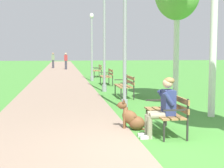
{
  "coord_description": "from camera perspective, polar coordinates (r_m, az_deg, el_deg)",
  "views": [
    {
      "loc": [
        -1.85,
        -5.65,
        1.78
      ],
      "look_at": [
        -0.52,
        3.29,
        0.9
      ],
      "focal_mm": 53.81,
      "sensor_mm": 36.0,
      "label": 1
    }
  ],
  "objects": [
    {
      "name": "paved_path",
      "position": [
        29.7,
        -8.75,
        2.1
      ],
      "size": [
        3.26,
        60.0,
        0.04
      ],
      "primitive_type": "cube",
      "color": "gray",
      "rests_on": "ground"
    },
    {
      "name": "park_bench_mid",
      "position": [
        13.0,
        2.32,
        -0.04
      ],
      "size": [
        0.55,
        1.5,
        0.85
      ],
      "color": "olive",
      "rests_on": "ground"
    },
    {
      "name": "person_seated_on_near_bench",
      "position": [
        7.02,
        8.71,
        -3.51
      ],
      "size": [
        0.74,
        0.49,
        1.25
      ],
      "color": "gray",
      "rests_on": "ground"
    },
    {
      "name": "park_bench_furthest",
      "position": [
        23.46,
        -2.47,
        2.46
      ],
      "size": [
        0.55,
        1.5,
        0.85
      ],
      "color": "olive",
      "rests_on": "ground"
    },
    {
      "name": "lamp_post_near",
      "position": [
        10.25,
        2.19,
        8.51
      ],
      "size": [
        0.24,
        0.24,
        4.47
      ],
      "color": "gray",
      "rests_on": "ground"
    },
    {
      "name": "dog_brown",
      "position": [
        7.67,
        3.46,
        -5.89
      ],
      "size": [
        0.81,
        0.42,
        0.71
      ],
      "color": "brown",
      "rests_on": "ground"
    },
    {
      "name": "lamp_post_mid",
      "position": [
        14.79,
        -1.32,
        7.86
      ],
      "size": [
        0.24,
        0.24,
        4.59
      ],
      "color": "gray",
      "rests_on": "ground"
    },
    {
      "name": "park_bench_far",
      "position": [
        17.89,
        -0.8,
        1.5
      ],
      "size": [
        0.55,
        1.5,
        0.85
      ],
      "color": "olive",
      "rests_on": "ground"
    },
    {
      "name": "pedestrian_distant",
      "position": [
        32.83,
        -7.85,
        3.87
      ],
      "size": [
        0.32,
        0.22,
        1.65
      ],
      "color": "#383842",
      "rests_on": "ground"
    },
    {
      "name": "pedestrian_further_distant",
      "position": [
        35.71,
        -9.98,
        3.97
      ],
      "size": [
        0.32,
        0.22,
        1.65
      ],
      "color": "#383842",
      "rests_on": "ground"
    },
    {
      "name": "ground_plane",
      "position": [
        6.21,
        9.46,
        -11.19
      ],
      "size": [
        120.0,
        120.0,
        0.0
      ],
      "primitive_type": "plane",
      "color": "#478E38"
    },
    {
      "name": "park_bench_near",
      "position": [
        7.41,
        9.5,
        -4.37
      ],
      "size": [
        0.55,
        1.5,
        0.85
      ],
      "color": "olive",
      "rests_on": "ground"
    },
    {
      "name": "lamp_post_far",
      "position": [
        20.24,
        -3.45,
        6.45
      ],
      "size": [
        0.24,
        0.24,
        4.05
      ],
      "color": "gray",
      "rests_on": "ground"
    }
  ]
}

